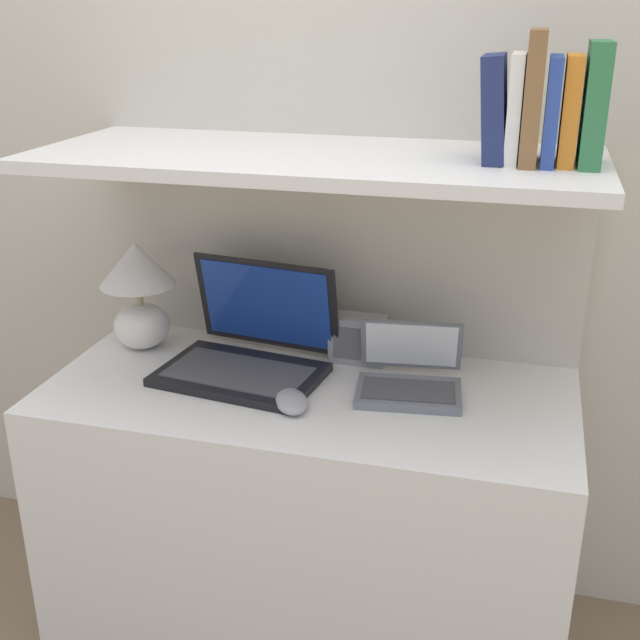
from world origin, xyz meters
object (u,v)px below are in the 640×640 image
(book_orange, at_px, (570,111))
(book_navy, at_px, (495,109))
(laptop_large, at_px, (249,351))
(router_box, at_px, (358,339))
(computer_mouse, at_px, (291,402))
(book_blue, at_px, (552,111))
(laptop_small, at_px, (409,378))
(book_green, at_px, (595,105))
(book_brown, at_px, (534,98))
(book_white, at_px, (515,109))
(table_lamp, at_px, (138,287))

(book_orange, bearing_deg, book_navy, -180.00)
(laptop_large, bearing_deg, router_box, 26.66)
(laptop_large, relative_size, computer_mouse, 3.10)
(book_orange, xyz_separation_m, book_blue, (-0.03, 0.00, -0.00))
(router_box, bearing_deg, book_navy, -22.26)
(laptop_small, xyz_separation_m, computer_mouse, (-0.24, -0.15, -0.02))
(book_green, height_order, book_orange, book_green)
(laptop_large, relative_size, book_brown, 1.62)
(book_white, bearing_deg, book_brown, -0.00)
(laptop_small, bearing_deg, book_green, 2.41)
(laptop_large, xyz_separation_m, book_white, (0.57, 0.00, 0.58))
(computer_mouse, height_order, book_blue, book_blue)
(table_lamp, xyz_separation_m, book_blue, (0.96, -0.06, 0.47))
(router_box, bearing_deg, laptop_small, -41.85)
(book_green, bearing_deg, router_box, 166.01)
(book_orange, distance_m, book_blue, 0.03)
(laptop_small, distance_m, router_box, 0.20)
(laptop_large, height_order, book_white, book_white)
(computer_mouse, relative_size, book_white, 0.63)
(router_box, bearing_deg, book_orange, -15.33)
(table_lamp, height_order, router_box, table_lamp)
(book_brown, bearing_deg, book_white, 180.00)
(table_lamp, xyz_separation_m, book_green, (1.04, -0.06, 0.48))
(book_orange, height_order, book_brown, book_brown)
(laptop_large, height_order, book_navy, book_navy)
(book_brown, height_order, book_navy, book_brown)
(book_brown, bearing_deg, laptop_small, -176.31)
(laptop_small, distance_m, book_white, 0.63)
(table_lamp, bearing_deg, book_blue, -3.79)
(table_lamp, relative_size, book_navy, 1.35)
(book_orange, height_order, book_blue, book_orange)
(laptop_large, bearing_deg, table_lamp, 168.21)
(book_navy, bearing_deg, router_box, 157.74)
(book_blue, bearing_deg, laptop_large, -179.79)
(laptop_small, xyz_separation_m, book_navy, (0.14, 0.01, 0.60))
(laptop_large, height_order, computer_mouse, laptop_large)
(book_brown, bearing_deg, router_box, 161.86)
(table_lamp, distance_m, book_navy, 0.97)
(book_green, bearing_deg, book_blue, 180.00)
(laptop_small, bearing_deg, router_box, 138.15)
(table_lamp, bearing_deg, book_brown, -3.94)
(table_lamp, xyz_separation_m, computer_mouse, (0.47, -0.23, -0.15))
(book_green, bearing_deg, computer_mouse, -163.72)
(laptop_large, distance_m, book_white, 0.82)
(book_green, bearing_deg, book_orange, 180.00)
(laptop_small, bearing_deg, book_navy, 5.56)
(book_orange, bearing_deg, book_brown, -180.00)
(table_lamp, distance_m, laptop_large, 0.34)
(laptop_small, relative_size, computer_mouse, 1.95)
(table_lamp, distance_m, laptop_small, 0.72)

